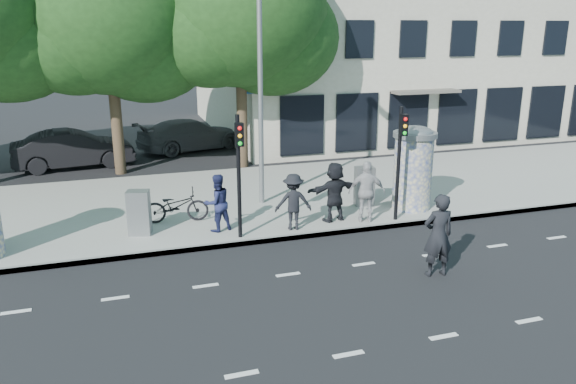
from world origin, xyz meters
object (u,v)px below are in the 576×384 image
object	(u,v)px
cabinet_left	(139,213)
cabinet_right	(364,186)
ped_e	(367,192)
street_lamp	(260,59)
ped_f	(335,192)
ped_c	(217,203)
bicycle	(176,206)
car_right	(191,135)
traffic_pole_far	(400,152)
car_mid	(74,149)
man_road	(438,235)
traffic_pole_near	(239,164)
ad_column_right	(413,166)
ped_d	(293,202)

from	to	relation	value
cabinet_left	cabinet_right	bearing A→B (deg)	18.59
ped_e	cabinet_left	world-z (taller)	ped_e
street_lamp	ped_f	size ratio (longest dim) A/B	4.46
ped_c	bicycle	distance (m)	1.55
street_lamp	cabinet_right	bearing A→B (deg)	-20.82
car_right	bicycle	bearing A→B (deg)	150.08
traffic_pole_far	ped_f	distance (m)	2.23
bicycle	cabinet_right	size ratio (longest dim) A/B	1.50
bicycle	car_mid	world-z (taller)	car_mid
ped_e	man_road	distance (m)	3.65
ped_f	car_right	xyz separation A→B (m)	(-2.50, 12.01, -0.30)
ped_e	car_right	xyz separation A→B (m)	(-3.37, 12.38, -0.33)
traffic_pole_near	car_mid	size ratio (longest dim) A/B	0.70
ped_f	car_right	world-z (taller)	ped_f
man_road	cabinet_left	xyz separation A→B (m)	(-6.59, 4.62, -0.24)
ad_column_right	traffic_pole_far	xyz separation A→B (m)	(-1.00, -0.91, 0.69)
ped_e	car_mid	size ratio (longest dim) A/B	0.38
ped_d	bicycle	world-z (taller)	ped_d
traffic_pole_far	man_road	size ratio (longest dim) A/B	1.67
traffic_pole_far	ped_c	bearing A→B (deg)	172.00
traffic_pole_far	ped_e	size ratio (longest dim) A/B	1.85
traffic_pole_far	cabinet_left	size ratio (longest dim) A/B	2.70
traffic_pole_far	street_lamp	distance (m)	5.12
traffic_pole_near	man_road	size ratio (longest dim) A/B	1.67
traffic_pole_near	ped_c	world-z (taller)	traffic_pole_near
car_mid	car_right	world-z (taller)	car_mid
traffic_pole_far	ped_d	world-z (taller)	traffic_pole_far
ped_c	ped_e	xyz separation A→B (m)	(4.35, -0.58, 0.09)
traffic_pole_far	car_mid	world-z (taller)	traffic_pole_far
cabinet_left	car_mid	size ratio (longest dim) A/B	0.26
ad_column_right	cabinet_left	bearing A→B (deg)	178.43
man_road	car_mid	bearing A→B (deg)	-53.70
ped_d	cabinet_left	bearing A→B (deg)	-2.45
bicycle	car_right	world-z (taller)	car_right
ped_d	cabinet_right	distance (m)	3.25
traffic_pole_far	car_right	distance (m)	13.34
ped_e	ped_f	world-z (taller)	ped_e
ped_d	ped_f	xyz separation A→B (m)	(1.39, 0.32, 0.08)
street_lamp	bicycle	bearing A→B (deg)	-161.31
ped_f	ad_column_right	bearing A→B (deg)	177.08
ped_f	ped_e	bearing A→B (deg)	146.62
traffic_pole_near	ped_f	bearing A→B (deg)	10.00
bicycle	car_mid	xyz separation A→B (m)	(-3.19, 8.67, 0.15)
traffic_pole_far	cabinet_left	distance (m)	7.64
traffic_pole_far	cabinet_left	bearing A→B (deg)	171.28
bicycle	traffic_pole_far	bearing A→B (deg)	-100.08
car_right	ped_e	bearing A→B (deg)	175.96
ad_column_right	street_lamp	world-z (taller)	street_lamp
street_lamp	man_road	distance (m)	7.80
traffic_pole_near	ped_f	world-z (taller)	traffic_pole_near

